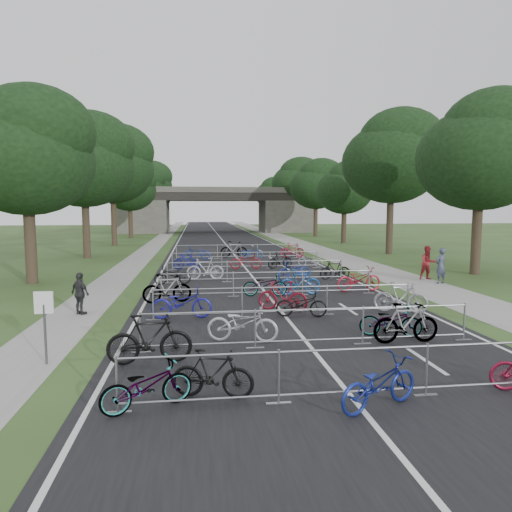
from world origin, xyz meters
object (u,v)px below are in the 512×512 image
(bike_2, at_px, (379,384))
(pedestrian_b, at_px, (428,263))
(pedestrian_c, at_px, (80,294))
(pedestrian_a, at_px, (441,266))
(park_sign, at_px, (44,314))
(bike_1, at_px, (213,374))
(overpass_bridge, at_px, (216,210))
(bike_0, at_px, (147,386))

(bike_2, relative_size, pedestrian_b, 1.06)
(pedestrian_b, relative_size, pedestrian_c, 1.18)
(pedestrian_a, bearing_deg, park_sign, 11.78)
(bike_1, height_order, pedestrian_a, pedestrian_a)
(bike_2, xyz_separation_m, pedestrian_c, (-7.60, 8.83, 0.27))
(overpass_bridge, xyz_separation_m, pedestrian_c, (-7.27, -56.63, -2.77))
(bike_2, relative_size, pedestrian_a, 1.04)
(overpass_bridge, xyz_separation_m, pedestrian_b, (9.20, -50.63, -2.63))
(park_sign, bearing_deg, pedestrian_a, 32.16)
(pedestrian_a, xyz_separation_m, pedestrian_c, (-16.47, -4.70, -0.15))
(overpass_bridge, height_order, pedestrian_b, overpass_bridge)
(bike_1, distance_m, pedestrian_b, 18.39)
(bike_1, distance_m, pedestrian_a, 17.42)
(bike_0, bearing_deg, overpass_bridge, -26.90)
(bike_0, height_order, pedestrian_b, pedestrian_b)
(bike_0, height_order, bike_1, bike_1)
(bike_1, relative_size, pedestrian_a, 0.92)
(overpass_bridge, xyz_separation_m, park_sign, (-6.80, -62.00, -2.27))
(bike_0, distance_m, pedestrian_b, 19.51)
(overpass_bridge, bearing_deg, park_sign, -96.26)
(park_sign, height_order, bike_2, park_sign)
(bike_0, height_order, bike_2, bike_2)
(bike_1, bearing_deg, overpass_bridge, 11.60)
(bike_0, bearing_deg, pedestrian_c, -2.18)
(pedestrian_a, relative_size, pedestrian_c, 1.19)
(pedestrian_a, height_order, pedestrian_c, pedestrian_a)
(pedestrian_b, distance_m, pedestrian_c, 17.53)
(overpass_bridge, xyz_separation_m, pedestrian_a, (9.20, -51.94, -2.62))
(bike_2, xyz_separation_m, pedestrian_b, (8.87, 14.83, 0.40))
(overpass_bridge, xyz_separation_m, bike_2, (0.33, -65.46, -3.03))
(bike_1, relative_size, bike_2, 0.88)
(park_sign, height_order, bike_1, park_sign)
(park_sign, height_order, pedestrian_a, pedestrian_a)
(park_sign, relative_size, pedestrian_b, 1.01)
(pedestrian_b, bearing_deg, bike_2, -117.08)
(overpass_bridge, xyz_separation_m, bike_1, (-2.80, -64.56, -3.03))
(bike_1, distance_m, bike_2, 3.26)
(bike_0, relative_size, pedestrian_a, 0.98)
(bike_2, height_order, pedestrian_c, pedestrian_c)
(overpass_bridge, distance_m, bike_2, 65.54)
(overpass_bridge, bearing_deg, pedestrian_b, -79.70)
(pedestrian_b, bearing_deg, pedestrian_a, -86.20)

